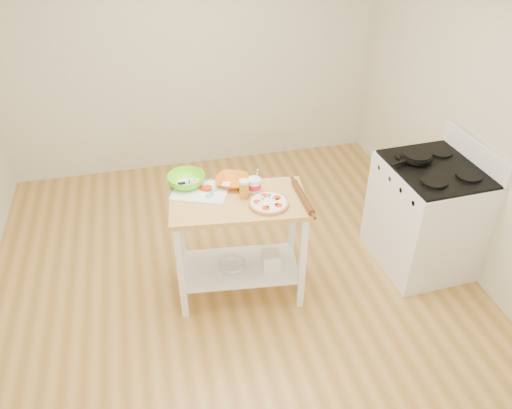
{
  "coord_description": "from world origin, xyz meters",
  "views": [
    {
      "loc": [
        -0.53,
        -2.86,
        2.94
      ],
      "look_at": [
        0.18,
        0.09,
        0.82
      ],
      "focal_mm": 35.0,
      "sensor_mm": 36.0,
      "label": 1
    }
  ],
  "objects_px": {
    "prep_island": "(239,228)",
    "spatula": "(213,193)",
    "green_bowl": "(186,180)",
    "beer_pint": "(244,189)",
    "cutting_board": "(200,190)",
    "knife": "(191,182)",
    "pizza": "(268,203)",
    "skillet": "(416,157)",
    "shelf_glass_bowl": "(233,266)",
    "shelf_bin": "(271,260)",
    "yogurt_tub": "(254,186)",
    "gas_stove": "(426,215)",
    "rolling_pin": "(303,197)",
    "orange_bowl": "(232,181)"
  },
  "relations": [
    {
      "from": "knife",
      "to": "rolling_pin",
      "type": "xyz_separation_m",
      "value": [
        0.76,
        -0.4,
        0.01
      ]
    },
    {
      "from": "knife",
      "to": "green_bowl",
      "type": "xyz_separation_m",
      "value": [
        -0.03,
        -0.01,
        0.03
      ]
    },
    {
      "from": "gas_stove",
      "to": "knife",
      "type": "bearing_deg",
      "value": 169.43
    },
    {
      "from": "beer_pint",
      "to": "yogurt_tub",
      "type": "relative_size",
      "value": 0.69
    },
    {
      "from": "green_bowl",
      "to": "yogurt_tub",
      "type": "bearing_deg",
      "value": -24.3
    },
    {
      "from": "green_bowl",
      "to": "yogurt_tub",
      "type": "distance_m",
      "value": 0.52
    },
    {
      "from": "skillet",
      "to": "rolling_pin",
      "type": "relative_size",
      "value": 0.93
    },
    {
      "from": "pizza",
      "to": "green_bowl",
      "type": "distance_m",
      "value": 0.67
    },
    {
      "from": "rolling_pin",
      "to": "shelf_glass_bowl",
      "type": "relative_size",
      "value": 2.03
    },
    {
      "from": "green_bowl",
      "to": "beer_pint",
      "type": "height_order",
      "value": "beer_pint"
    },
    {
      "from": "knife",
      "to": "shelf_glass_bowl",
      "type": "bearing_deg",
      "value": -51.9
    },
    {
      "from": "gas_stove",
      "to": "shelf_glass_bowl",
      "type": "relative_size",
      "value": 5.48
    },
    {
      "from": "cutting_board",
      "to": "orange_bowl",
      "type": "height_order",
      "value": "orange_bowl"
    },
    {
      "from": "prep_island",
      "to": "spatula",
      "type": "bearing_deg",
      "value": 146.06
    },
    {
      "from": "pizza",
      "to": "green_bowl",
      "type": "bearing_deg",
      "value": 143.66
    },
    {
      "from": "rolling_pin",
      "to": "prep_island",
      "type": "bearing_deg",
      "value": 166.45
    },
    {
      "from": "shelf_glass_bowl",
      "to": "shelf_bin",
      "type": "relative_size",
      "value": 1.51
    },
    {
      "from": "green_bowl",
      "to": "shelf_glass_bowl",
      "type": "bearing_deg",
      "value": -47.74
    },
    {
      "from": "skillet",
      "to": "cutting_board",
      "type": "height_order",
      "value": "skillet"
    },
    {
      "from": "green_bowl",
      "to": "rolling_pin",
      "type": "distance_m",
      "value": 0.88
    },
    {
      "from": "spatula",
      "to": "shelf_bin",
      "type": "relative_size",
      "value": 0.99
    },
    {
      "from": "skillet",
      "to": "orange_bowl",
      "type": "height_order",
      "value": "skillet"
    },
    {
      "from": "prep_island",
      "to": "shelf_glass_bowl",
      "type": "xyz_separation_m",
      "value": [
        -0.06,
        -0.02,
        -0.35
      ]
    },
    {
      "from": "gas_stove",
      "to": "shelf_bin",
      "type": "bearing_deg",
      "value": -178.94
    },
    {
      "from": "orange_bowl",
      "to": "yogurt_tub",
      "type": "xyz_separation_m",
      "value": [
        0.14,
        -0.14,
        0.03
      ]
    },
    {
      "from": "knife",
      "to": "spatula",
      "type": "bearing_deg",
      "value": -51.74
    },
    {
      "from": "skillet",
      "to": "beer_pint",
      "type": "xyz_separation_m",
      "value": [
        -1.44,
        -0.14,
        -0.0
      ]
    },
    {
      "from": "spatula",
      "to": "green_bowl",
      "type": "height_order",
      "value": "green_bowl"
    },
    {
      "from": "spatula",
      "to": "beer_pint",
      "type": "relative_size",
      "value": 0.91
    },
    {
      "from": "beer_pint",
      "to": "shelf_glass_bowl",
      "type": "bearing_deg",
      "value": -160.37
    },
    {
      "from": "cutting_board",
      "to": "knife",
      "type": "bearing_deg",
      "value": 139.85
    },
    {
      "from": "pizza",
      "to": "green_bowl",
      "type": "height_order",
      "value": "green_bowl"
    },
    {
      "from": "yogurt_tub",
      "to": "shelf_bin",
      "type": "relative_size",
      "value": 1.57
    },
    {
      "from": "skillet",
      "to": "yogurt_tub",
      "type": "height_order",
      "value": "yogurt_tub"
    },
    {
      "from": "spatula",
      "to": "shelf_bin",
      "type": "xyz_separation_m",
      "value": [
        0.41,
        -0.18,
        -0.59
      ]
    },
    {
      "from": "prep_island",
      "to": "shelf_bin",
      "type": "height_order",
      "value": "prep_island"
    },
    {
      "from": "pizza",
      "to": "beer_pint",
      "type": "xyz_separation_m",
      "value": [
        -0.15,
        0.13,
        0.06
      ]
    },
    {
      "from": "spatula",
      "to": "knife",
      "type": "height_order",
      "value": "knife"
    },
    {
      "from": "gas_stove",
      "to": "green_bowl",
      "type": "distance_m",
      "value": 2.02
    },
    {
      "from": "green_bowl",
      "to": "pizza",
      "type": "bearing_deg",
      "value": -36.34
    },
    {
      "from": "skillet",
      "to": "pizza",
      "type": "xyz_separation_m",
      "value": [
        -1.29,
        -0.27,
        -0.06
      ]
    },
    {
      "from": "orange_bowl",
      "to": "beer_pint",
      "type": "height_order",
      "value": "beer_pint"
    },
    {
      "from": "knife",
      "to": "green_bowl",
      "type": "height_order",
      "value": "green_bowl"
    },
    {
      "from": "yogurt_tub",
      "to": "gas_stove",
      "type": "bearing_deg",
      "value": -1.88
    },
    {
      "from": "skillet",
      "to": "spatula",
      "type": "xyz_separation_m",
      "value": [
        -1.65,
        -0.04,
        -0.06
      ]
    },
    {
      "from": "shelf_glass_bowl",
      "to": "green_bowl",
      "type": "bearing_deg",
      "value": 132.26
    },
    {
      "from": "prep_island",
      "to": "gas_stove",
      "type": "height_order",
      "value": "gas_stove"
    },
    {
      "from": "gas_stove",
      "to": "spatula",
      "type": "relative_size",
      "value": 8.38
    },
    {
      "from": "knife",
      "to": "orange_bowl",
      "type": "bearing_deg",
      "value": -14.92
    },
    {
      "from": "prep_island",
      "to": "cutting_board",
      "type": "bearing_deg",
      "value": 144.59
    }
  ]
}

